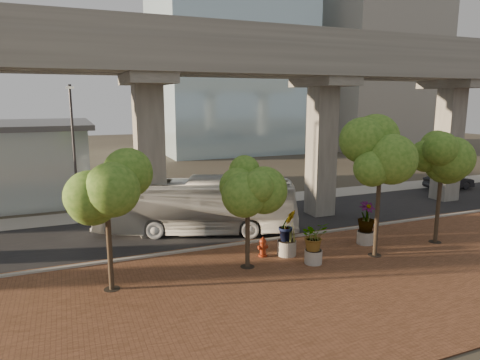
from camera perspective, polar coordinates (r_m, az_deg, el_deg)
name	(u,v)px	position (r m, az deg, el deg)	size (l,w,h in m)	color
ground	(255,232)	(26.97, 1.97, -6.89)	(160.00, 160.00, 0.00)	#342E26
brick_plaza	(327,280)	(20.41, 11.49, -12.99)	(70.00, 13.00, 0.06)	brown
asphalt_road	(242,223)	(28.72, 0.32, -5.74)	(90.00, 8.00, 0.04)	black
curb_strip	(269,240)	(25.23, 3.86, -7.98)	(70.00, 0.25, 0.16)	gray
far_sidewalk	(215,204)	(33.68, -3.29, -3.26)	(90.00, 3.00, 0.06)	gray
transit_viaduct	(243,113)	(27.55, 0.34, 8.91)	(72.00, 5.60, 12.40)	gray
midrise_block	(374,76)	(76.86, 17.40, 13.13)	(18.00, 16.00, 24.00)	gray
transit_bus	(197,206)	(26.42, -5.79, -3.46)	(2.88, 12.28, 3.42)	silver
parked_car	(449,181)	(43.57, 26.08, -0.16)	(1.58, 4.56, 1.50)	black
fire_hydrant	(263,247)	(22.64, 3.07, -8.92)	(0.52, 0.47, 1.04)	maroon
planter_front	(314,238)	(21.72, 9.83, -7.66)	(1.96, 1.96, 2.16)	#B1AD9F
planter_right	(366,219)	(25.21, 16.48, -4.96)	(2.28, 2.28, 2.43)	#ABA79A
planter_left	(287,228)	(22.60, 6.30, -6.35)	(2.23, 2.23, 2.46)	#9D978E
street_tree_far_west	(106,187)	(18.55, -17.45, -0.91)	(3.59, 3.59, 6.18)	#403425
street_tree_near_west	(248,185)	(20.26, 1.03, -0.74)	(3.65, 3.65, 5.76)	#403425
street_tree_near_east	(381,157)	(22.76, 18.25, 2.90)	(3.91, 3.91, 7.02)	#403425
street_tree_far_east	(442,163)	(26.31, 25.33, 2.10)	(3.82, 3.82, 6.39)	#403425
streetlamp_west	(74,146)	(29.32, -21.28, 4.31)	(0.45, 1.30, 9.00)	#2D2C31
streetlamp_east	(316,144)	(36.17, 10.13, 4.74)	(0.38, 1.11, 7.69)	#2C2D31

